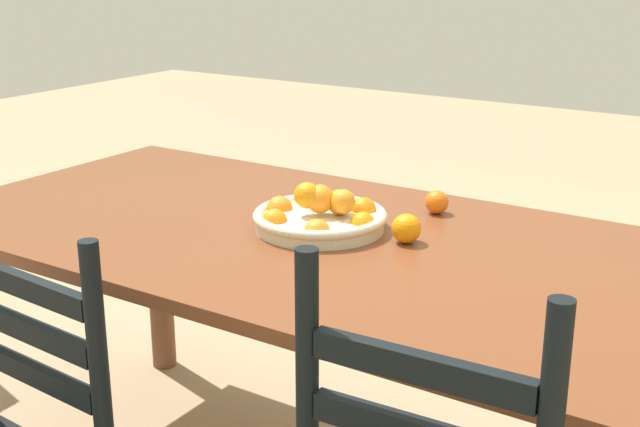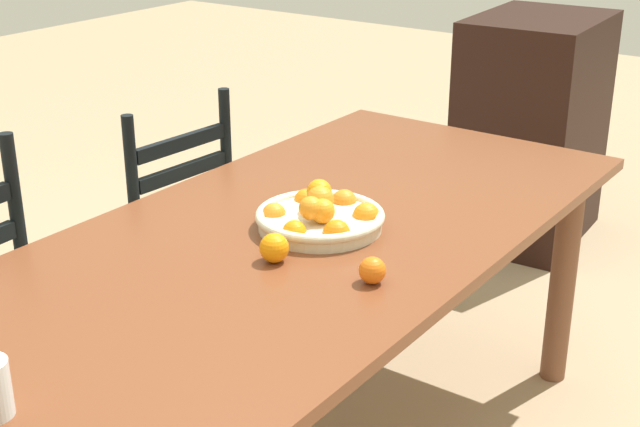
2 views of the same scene
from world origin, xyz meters
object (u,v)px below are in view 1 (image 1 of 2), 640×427
Objects in this scene: fruit_bowl at (320,216)px; orange_loose_1 at (406,228)px; dining_table at (332,279)px; orange_loose_0 at (437,202)px.

orange_loose_1 is at bearing -173.47° from fruit_bowl.
fruit_bowl reaches higher than orange_loose_1.
fruit_bowl is at bearing 6.53° from orange_loose_1.
orange_loose_1 reaches higher than dining_table.
fruit_bowl is at bearing -33.43° from dining_table.
fruit_bowl is 4.72× the size of orange_loose_1.
dining_table is 0.22m from orange_loose_1.
orange_loose_0 is 0.88× the size of orange_loose_1.
orange_loose_1 is (-0.22, -0.02, 0.00)m from fruit_bowl.
dining_table is at bearing 67.87° from orange_loose_0.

